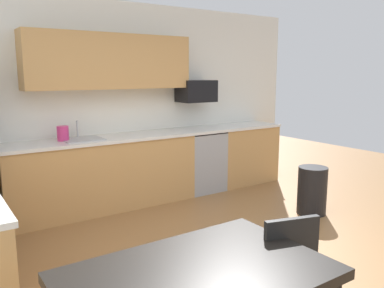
% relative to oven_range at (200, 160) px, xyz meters
% --- Properties ---
extents(ground_plane, '(12.00, 12.00, 0.00)m').
position_rel_oven_range_xyz_m(ground_plane, '(-1.02, -2.30, -0.46)').
color(ground_plane, olive).
extents(wall_back, '(5.80, 0.10, 2.70)m').
position_rel_oven_range_xyz_m(wall_back, '(-1.02, 0.35, 0.90)').
color(wall_back, silver).
rests_on(wall_back, ground).
extents(cabinet_run_back, '(2.47, 0.60, 0.90)m').
position_rel_oven_range_xyz_m(cabinet_run_back, '(-1.54, -0.00, -0.01)').
color(cabinet_run_back, tan).
rests_on(cabinet_run_back, ground).
extents(cabinet_run_back_right, '(1.08, 0.60, 0.90)m').
position_rel_oven_range_xyz_m(cabinet_run_back_right, '(0.84, -0.00, -0.01)').
color(cabinet_run_back_right, tan).
rests_on(cabinet_run_back_right, ground).
extents(countertop_back, '(4.80, 0.64, 0.04)m').
position_rel_oven_range_xyz_m(countertop_back, '(-1.02, -0.00, 0.46)').
color(countertop_back, silver).
rests_on(countertop_back, cabinet_run_back).
extents(upper_cabinets_back, '(2.20, 0.34, 0.70)m').
position_rel_oven_range_xyz_m(upper_cabinets_back, '(-1.32, 0.13, 1.44)').
color(upper_cabinets_back, tan).
extents(oven_range, '(0.60, 0.60, 0.91)m').
position_rel_oven_range_xyz_m(oven_range, '(0.00, 0.00, 0.00)').
color(oven_range, '#999BA0').
rests_on(oven_range, ground).
extents(microwave, '(0.54, 0.36, 0.32)m').
position_rel_oven_range_xyz_m(microwave, '(-0.00, 0.10, 1.03)').
color(microwave, black).
extents(sink_basin, '(0.48, 0.40, 0.14)m').
position_rel_oven_range_xyz_m(sink_basin, '(-1.78, -0.00, 0.42)').
color(sink_basin, '#A5A8AD').
rests_on(sink_basin, countertop_back).
extents(sink_faucet, '(0.02, 0.02, 0.24)m').
position_rel_oven_range_xyz_m(sink_faucet, '(-1.78, 0.18, 0.58)').
color(sink_faucet, '#B2B5BA').
rests_on(sink_faucet, countertop_back).
extents(dining_table, '(1.40, 0.90, 0.73)m').
position_rel_oven_range_xyz_m(dining_table, '(-2.27, -3.20, 0.22)').
color(dining_table, black).
rests_on(dining_table, ground).
extents(chair_near_table, '(0.49, 0.49, 0.85)m').
position_rel_oven_range_xyz_m(chair_near_table, '(-1.55, -3.27, 0.05)').
color(chair_near_table, black).
rests_on(chair_near_table, ground).
extents(trash_bin, '(0.36, 0.36, 0.60)m').
position_rel_oven_range_xyz_m(trash_bin, '(0.56, -1.65, -0.16)').
color(trash_bin, black).
rests_on(trash_bin, ground).
extents(kettle, '(0.14, 0.14, 0.20)m').
position_rel_oven_range_xyz_m(kettle, '(-2.01, 0.05, 0.56)').
color(kettle, '#CC3372').
rests_on(kettle, countertop_back).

